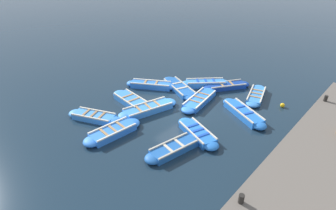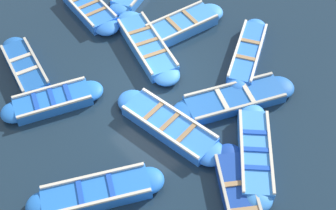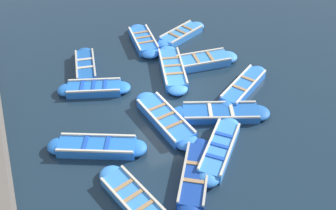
% 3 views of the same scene
% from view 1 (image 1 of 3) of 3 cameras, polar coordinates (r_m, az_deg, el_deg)
% --- Properties ---
extents(ground_plane, '(120.00, 120.00, 0.00)m').
position_cam_1_polar(ground_plane, '(16.65, 2.58, -0.35)').
color(ground_plane, '#162838').
extents(boat_inner_gap, '(1.81, 3.52, 0.37)m').
position_cam_1_polar(boat_inner_gap, '(18.62, 18.62, 1.98)').
color(boat_inner_gap, '#3884E0').
rests_on(boat_inner_gap, ground).
extents(boat_alongside, '(3.69, 2.30, 0.44)m').
position_cam_1_polar(boat_alongside, '(16.24, 16.07, -1.65)').
color(boat_alongside, blue).
rests_on(boat_alongside, ground).
extents(boat_bow_out, '(3.37, 2.12, 0.40)m').
position_cam_1_polar(boat_bow_out, '(15.87, -15.82, -2.47)').
color(boat_bow_out, '#3884E0').
rests_on(boat_bow_out, ground).
extents(boat_outer_right, '(4.08, 2.35, 0.38)m').
position_cam_1_polar(boat_outer_right, '(18.73, 2.37, 3.79)').
color(boat_outer_right, '#1E59AD').
rests_on(boat_outer_right, ground).
extents(boat_centre, '(3.07, 3.14, 0.47)m').
position_cam_1_polar(boat_centre, '(19.45, 8.17, 4.68)').
color(boat_centre, '#3884E0').
rests_on(boat_centre, ground).
extents(boat_tucked, '(1.40, 3.31, 0.41)m').
position_cam_1_polar(boat_tucked, '(12.90, 1.24, -9.44)').
color(boat_tucked, '#1E59AD').
rests_on(boat_tucked, ground).
extents(boat_end_of_row, '(3.54, 1.32, 0.44)m').
position_cam_1_polar(boat_end_of_row, '(17.12, -8.17, 0.98)').
color(boat_end_of_row, '#3884E0').
rests_on(boat_end_of_row, ground).
extents(boat_far_corner, '(2.62, 3.44, 0.39)m').
position_cam_1_polar(boat_far_corner, '(19.40, 12.59, 4.06)').
color(boat_far_corner, navy).
rests_on(boat_far_corner, ground).
extents(boat_drifting, '(3.47, 2.56, 0.46)m').
position_cam_1_polar(boat_drifting, '(19.06, -3.75, 4.37)').
color(boat_drifting, blue).
rests_on(boat_drifting, ground).
extents(boat_mid_row, '(3.28, 1.82, 0.41)m').
position_cam_1_polar(boat_mid_row, '(14.01, 6.41, -6.07)').
color(boat_mid_row, blue).
rests_on(boat_mid_row, ground).
extents(boat_outer_left, '(1.55, 3.96, 0.41)m').
position_cam_1_polar(boat_outer_left, '(17.16, 6.88, 1.10)').
color(boat_outer_left, blue).
rests_on(boat_outer_left, ground).
extents(boat_near_quay, '(1.88, 4.03, 0.43)m').
position_cam_1_polar(boat_near_quay, '(16.06, -4.35, -0.84)').
color(boat_near_quay, '#3884E0').
rests_on(boat_near_quay, ground).
extents(boat_stern_in, '(1.20, 3.42, 0.43)m').
position_cam_1_polar(boat_stern_in, '(14.30, -11.90, -5.72)').
color(boat_stern_in, blue).
rests_on(boat_stern_in, ground).
extents(quay_wall, '(3.30, 16.27, 0.99)m').
position_cam_1_polar(quay_wall, '(13.61, 30.34, -10.21)').
color(quay_wall, '#605951').
rests_on(quay_wall, ground).
extents(bollard_north, '(0.20, 0.20, 0.35)m').
position_cam_1_polar(bollard_north, '(17.69, 31.12, 1.25)').
color(bollard_north, black).
rests_on(bollard_north, quay_wall).
extents(bollard_mid_north, '(0.20, 0.20, 0.35)m').
position_cam_1_polar(bollard_mid_north, '(9.74, 15.67, -19.05)').
color(bollard_mid_north, black).
rests_on(bollard_mid_north, quay_wall).
extents(buoy_orange_near, '(0.28, 0.28, 0.28)m').
position_cam_1_polar(buoy_orange_near, '(18.02, 23.66, -0.04)').
color(buoy_orange_near, '#EAB214').
rests_on(buoy_orange_near, ground).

